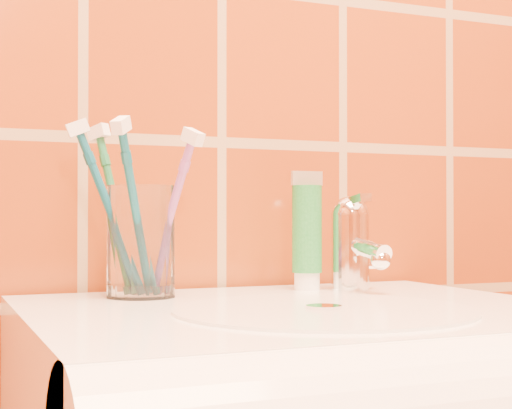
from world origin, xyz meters
name	(u,v)px	position (x,y,z in m)	size (l,w,h in m)	color
glass_tumbler	(141,241)	(-0.13, 1.11, 0.91)	(0.08, 0.08, 0.13)	white
toothpaste_tube	(307,234)	(0.09, 1.12, 0.92)	(0.04, 0.04, 0.15)	white
faucet	(352,240)	(0.14, 1.09, 0.91)	(0.05, 0.11, 0.12)	white
toothbrush_0	(136,212)	(-0.15, 1.07, 0.95)	(0.07, 0.08, 0.20)	#0C5269
toothbrush_1	(110,211)	(-0.17, 1.10, 0.95)	(0.10, 0.03, 0.21)	navy
toothbrush_2	(170,216)	(-0.11, 1.08, 0.94)	(0.06, 0.09, 0.20)	#8F4BA0
toothbrush_3	(117,211)	(-0.16, 1.12, 0.95)	(0.06, 0.07, 0.21)	#1C6A40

